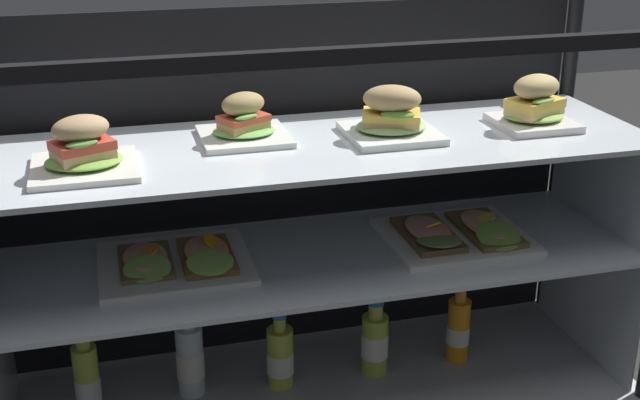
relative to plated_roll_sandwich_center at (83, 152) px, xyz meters
The scene contains 18 objects.
ground_plane 0.88m from the plated_roll_sandwich_center, ahead, with size 6.00×6.00×0.02m, color black.
case_base_deck 0.86m from the plated_roll_sandwich_center, ahead, with size 1.55×0.53×0.03m, color #B3B4BA.
case_frame 0.57m from the plated_roll_sandwich_center, 21.14° to the left, with size 1.55×0.53×0.93m.
riser_lower_tier 0.71m from the plated_roll_sandwich_center, ahead, with size 1.47×0.45×0.35m.
shelf_lower_glass 0.60m from the plated_roll_sandwich_center, ahead, with size 1.49×0.47×0.01m, color silver.
riser_upper_tier 0.54m from the plated_roll_sandwich_center, ahead, with size 1.47×0.45×0.26m.
shelf_upper_glass 0.51m from the plated_roll_sandwich_center, ahead, with size 1.49×0.47×0.01m, color silver.
plated_roll_sandwich_center is the anchor object (origin of this frame).
plated_roll_sandwich_near_right_corner 0.37m from the plated_roll_sandwich_center, 19.46° to the left, with size 0.19×0.19×0.11m.
plated_roll_sandwich_mid_right 0.67m from the plated_roll_sandwich_center, ahead, with size 0.20×0.20×0.12m.
plated_roll_sandwich_left_of_center 1.02m from the plated_roll_sandwich_center, ahead, with size 0.17×0.17×0.12m.
open_sandwich_tray_center 0.36m from the plated_roll_sandwich_center, 24.57° to the left, with size 0.34×0.29×0.06m.
open_sandwich_tray_near_left_corner 0.90m from the plated_roll_sandwich_center, ahead, with size 0.34×0.29×0.06m.
juice_bottle_front_second 0.59m from the plated_roll_sandwich_center, 119.20° to the left, with size 0.06×0.06×0.24m.
juice_bottle_near_post 0.63m from the plated_roll_sandwich_center, 32.13° to the left, with size 0.07×0.07×0.24m.
juice_bottle_front_middle 0.73m from the plated_roll_sandwich_center, 12.98° to the left, with size 0.07×0.07×0.21m.
juice_bottle_front_fourth 0.89m from the plated_roll_sandwich_center, ahead, with size 0.07×0.07×0.21m.
juice_bottle_back_left 1.07m from the plated_roll_sandwich_center, ahead, with size 0.06×0.06×0.23m.
Camera 1 is at (-0.46, -1.69, 1.23)m, focal length 46.59 mm.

